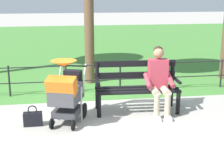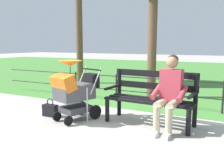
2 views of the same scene
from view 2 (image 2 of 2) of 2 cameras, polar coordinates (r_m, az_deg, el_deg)
name	(u,v)px [view 2 (image 2 of 2)]	position (r m, az deg, el deg)	size (l,w,h in m)	color
ground_plane	(113,119)	(4.85, 0.35, -8.15)	(60.00, 60.00, 0.00)	#ADA89E
grass_lawn	(191,73)	(13.18, 17.81, 2.48)	(40.00, 16.00, 0.01)	#478438
park_bench	(151,95)	(4.56, 9.07, -2.57)	(1.62, 0.67, 0.96)	black
person_on_bench	(169,91)	(4.22, 13.11, -1.55)	(0.55, 0.74, 1.28)	tan
stroller	(74,90)	(4.71, -8.76, -1.34)	(0.75, 0.99, 1.15)	black
handbag	(50,110)	(5.17, -14.06, -5.87)	(0.32, 0.14, 0.37)	black
park_fence	(159,89)	(5.84, 10.90, -1.05)	(8.70, 0.04, 0.70)	black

